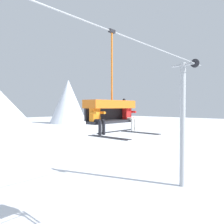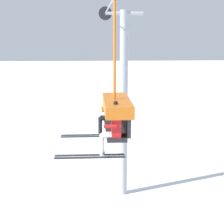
# 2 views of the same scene
# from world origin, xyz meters

# --- Properties ---
(mountain_peak_east) EXTENTS (12.19, 12.19, 14.30)m
(mountain_peak_east) POSITION_xyz_m (37.64, 52.50, 7.15)
(mountain_peak_east) COLOR silver
(mountain_peak_east) RESTS_ON ground_plane
(lift_tower_far) EXTENTS (0.36, 1.88, 8.45)m
(lift_tower_far) POSITION_xyz_m (8.00, -0.02, 4.39)
(lift_tower_far) COLOR #9EA3A8
(lift_tower_far) RESTS_ON ground_plane
(lift_cable) EXTENTS (16.14, 0.05, 0.05)m
(lift_cable) POSITION_xyz_m (0.93, -0.80, 8.17)
(lift_cable) COLOR #9EA3A8
(chairlift_chair) EXTENTS (2.21, 0.74, 3.78)m
(chairlift_chair) POSITION_xyz_m (-0.00, -0.73, 5.35)
(chairlift_chair) COLOR #232328
(skier_orange) EXTENTS (0.46, 1.70, 1.23)m
(skier_orange) POSITION_xyz_m (-0.90, -0.95, 5.02)
(skier_orange) COLOR orange
(skier_red) EXTENTS (0.48, 1.70, 1.34)m
(skier_red) POSITION_xyz_m (0.89, -0.94, 5.04)
(skier_red) COLOR red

